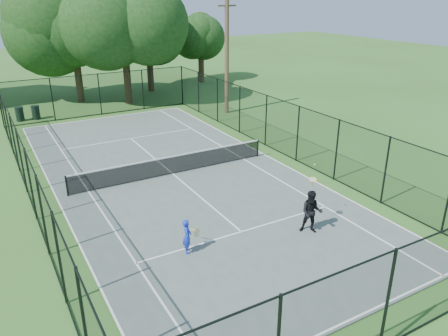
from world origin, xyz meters
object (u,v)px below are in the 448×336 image
tennis_net (172,164)px  trash_bin_right (36,112)px  trash_bin_left (20,114)px  player_black (312,212)px  utility_pole (227,55)px  player_blue (187,236)px

tennis_net → trash_bin_right: size_ratio=10.35×
trash_bin_left → player_black: size_ratio=0.42×
utility_pole → trash_bin_right: bearing=158.0°
tennis_net → trash_bin_right: 14.73m
utility_pole → player_blue: utility_pole is taller
trash_bin_left → trash_bin_right: bearing=-4.0°
tennis_net → trash_bin_right: bearing=107.1°
player_black → tennis_net: bearing=106.3°
utility_pole → player_black: 18.01m
player_blue → player_black: player_black is taller
utility_pole → player_blue: bearing=-124.1°
trash_bin_right → utility_pole: size_ratio=0.12×
tennis_net → trash_bin_left: 15.14m
utility_pole → tennis_net: bearing=-132.5°
trash_bin_right → player_blue: bearing=-84.5°
utility_pole → player_black: utility_pole is taller
player_black → trash_bin_left: bearing=109.2°
tennis_net → utility_pole: size_ratio=1.23×
trash_bin_left → utility_pole: (13.62, -5.16, 3.67)m
trash_bin_right → player_blue: player_blue is taller
player_blue → trash_bin_left: bearing=98.3°
tennis_net → player_black: 7.98m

